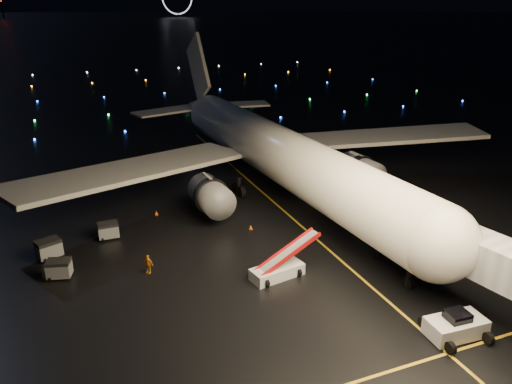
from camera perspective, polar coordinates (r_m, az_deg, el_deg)
ground at (r=332.28m, az=-20.80°, el=15.82°), size 2000.00×2000.00×0.00m
lane_centre at (r=56.58m, az=4.11°, el=-2.94°), size 0.25×80.00×0.02m
airliner at (r=63.44m, az=1.12°, el=8.36°), size 67.09×64.10×18.05m
pushback_tug at (r=40.18m, az=21.90°, el=-13.83°), size 4.40×2.48×2.04m
belt_loader at (r=44.15m, az=2.45°, el=-7.77°), size 7.27×3.13×3.41m
crew_c at (r=46.17m, az=-12.24°, el=-8.04°), size 1.02×1.08×1.80m
safety_cone_0 at (r=53.64m, az=-0.60°, el=-4.03°), size 0.45×0.45×0.47m
safety_cone_1 at (r=64.27m, az=-7.07°, el=0.19°), size 0.45×0.45×0.49m
safety_cone_2 at (r=58.29m, az=-11.35°, el=-2.30°), size 0.62×0.62×0.54m
safety_cone_3 at (r=68.17m, az=-25.17°, el=-0.51°), size 0.43×0.43×0.47m
taxiway_lights at (r=139.62m, az=-17.42°, el=10.74°), size 164.00×92.00×0.36m
baggage_cart_0 at (r=53.61m, az=-16.52°, el=-4.24°), size 2.02×1.42×1.72m
baggage_cart_1 at (r=51.52m, az=-22.60°, el=-6.03°), size 2.59×2.22×1.86m
baggage_cart_2 at (r=47.73m, az=-21.57°, el=-8.18°), size 2.32×1.90×1.71m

